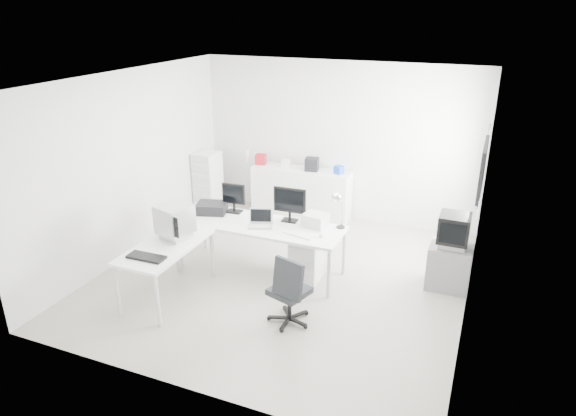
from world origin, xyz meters
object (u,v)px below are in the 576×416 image
at_px(office_chair, 289,288).
at_px(lcd_monitor_large, 290,205).
at_px(side_desk, 168,270).
at_px(crt_tv, 454,231).
at_px(drawer_pedestal, 307,259).
at_px(lcd_monitor_small, 234,198).
at_px(main_desk, 261,247).
at_px(crt_monitor, 175,221).
at_px(inkjet_printer, 212,208).
at_px(laptop, 260,220).
at_px(laser_printer, 315,220).
at_px(filing_cabinet, 208,182).
at_px(tv_cabinet, 449,267).
at_px(sideboard, 301,193).

bearing_deg(office_chair, lcd_monitor_large, 129.63).
height_order(side_desk, crt_tv, crt_tv).
relative_size(drawer_pedestal, lcd_monitor_small, 1.33).
bearing_deg(lcd_monitor_small, main_desk, -27.92).
bearing_deg(crt_monitor, inkjet_printer, 105.86).
relative_size(main_desk, laptop, 6.90).
bearing_deg(inkjet_printer, laptop, -28.99).
bearing_deg(laptop, laser_printer, 4.72).
relative_size(lcd_monitor_small, laptop, 1.30).
bearing_deg(filing_cabinet, side_desk, -69.66).
bearing_deg(laptop, inkjet_printer, 147.63).
relative_size(lcd_monitor_small, laser_printer, 1.40).
relative_size(crt_monitor, tv_cabinet, 0.79).
height_order(lcd_monitor_large, crt_tv, lcd_monitor_large).
relative_size(crt_tv, filing_cabinet, 0.44).
distance_m(side_desk, sideboard, 3.33).
distance_m(office_chair, crt_tv, 2.38).
distance_m(inkjet_printer, office_chair, 2.11).
distance_m(inkjet_printer, lcd_monitor_large, 1.22).
relative_size(laptop, office_chair, 0.37).
relative_size(sideboard, filing_cabinet, 1.60).
bearing_deg(drawer_pedestal, inkjet_printer, 178.15).
xyz_separation_m(laptop, crt_tv, (2.54, 0.65, -0.01)).
xyz_separation_m(tv_cabinet, sideboard, (-2.80, 1.62, 0.14)).
distance_m(lcd_monitor_small, crt_tv, 3.16).
xyz_separation_m(side_desk, laser_printer, (1.60, 1.32, 0.47)).
bearing_deg(lcd_monitor_small, side_desk, -106.00).
bearing_deg(lcd_monitor_large, tv_cabinet, 6.15).
height_order(lcd_monitor_large, laser_printer, lcd_monitor_large).
bearing_deg(sideboard, inkjet_printer, -107.21).
bearing_deg(drawer_pedestal, side_desk, -143.43).
xyz_separation_m(laptop, tv_cabinet, (2.54, 0.65, -0.55)).
bearing_deg(crt_tv, crt_monitor, -157.82).
distance_m(main_desk, tv_cabinet, 2.65).
height_order(main_desk, filing_cabinet, filing_cabinet).
bearing_deg(side_desk, main_desk, 52.31).
xyz_separation_m(office_chair, crt_tv, (1.71, 1.61, 0.37)).
relative_size(laser_printer, sideboard, 0.18).
bearing_deg(laser_printer, lcd_monitor_small, -172.34).
xyz_separation_m(main_desk, tv_cabinet, (2.59, 0.55, -0.06)).
relative_size(drawer_pedestal, lcd_monitor_large, 1.20).
xyz_separation_m(lcd_monitor_small, laptop, (0.60, -0.35, -0.11)).
bearing_deg(main_desk, side_desk, -127.69).
relative_size(drawer_pedestal, inkjet_printer, 1.40).
xyz_separation_m(office_chair, filing_cabinet, (-2.79, 2.81, 0.09)).
distance_m(laser_printer, office_chair, 1.33).
distance_m(lcd_monitor_small, lcd_monitor_large, 0.90).
bearing_deg(lcd_monitor_small, inkjet_printer, -156.91).
xyz_separation_m(lcd_monitor_small, lcd_monitor_large, (0.90, 0.00, 0.02)).
bearing_deg(crt_monitor, laser_printer, 49.63).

